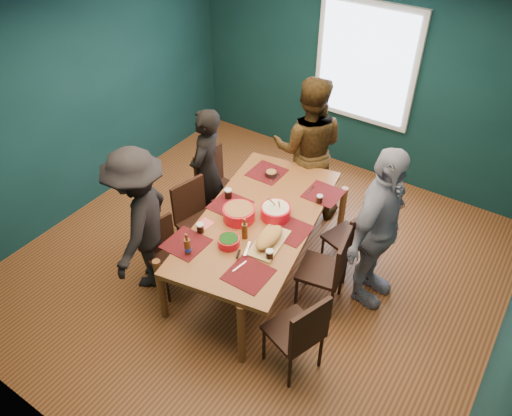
{
  "coord_description": "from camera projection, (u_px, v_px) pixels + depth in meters",
  "views": [
    {
      "loc": [
        2.21,
        -3.33,
        4.07
      ],
      "look_at": [
        0.05,
        -0.1,
        0.95
      ],
      "focal_mm": 35.0,
      "sensor_mm": 36.0,
      "label": 1
    }
  ],
  "objects": [
    {
      "name": "room",
      "position": [
        272.0,
        154.0,
        4.98
      ],
      "size": [
        5.01,
        5.01,
        2.71
      ],
      "color": "#97582C",
      "rests_on": "ground"
    },
    {
      "name": "dining_table",
      "position": [
        259.0,
        223.0,
        5.1
      ],
      "size": [
        1.47,
        2.35,
        0.83
      ],
      "rotation": [
        0.0,
        0.0,
        0.18
      ],
      "color": "brown",
      "rests_on": "floor"
    },
    {
      "name": "chair_left_far",
      "position": [
        216.0,
        183.0,
        5.96
      ],
      "size": [
        0.49,
        0.49,
        0.99
      ],
      "rotation": [
        0.0,
        0.0,
        -0.1
      ],
      "color": "black",
      "rests_on": "floor"
    },
    {
      "name": "chair_left_mid",
      "position": [
        195.0,
        215.0,
        5.53
      ],
      "size": [
        0.51,
        0.51,
        0.94
      ],
      "rotation": [
        0.0,
        0.0,
        -0.23
      ],
      "color": "black",
      "rests_on": "floor"
    },
    {
      "name": "chair_left_near",
      "position": [
        164.0,
        250.0,
        5.19
      ],
      "size": [
        0.45,
        0.45,
        0.83
      ],
      "rotation": [
        0.0,
        0.0,
        -0.24
      ],
      "color": "black",
      "rests_on": "floor"
    },
    {
      "name": "chair_right_far",
      "position": [
        354.0,
        236.0,
        5.29
      ],
      "size": [
        0.51,
        0.51,
        0.9
      ],
      "rotation": [
        0.0,
        0.0,
        -0.31
      ],
      "color": "black",
      "rests_on": "floor"
    },
    {
      "name": "chair_right_mid",
      "position": [
        330.0,
        266.0,
        4.9
      ],
      "size": [
        0.5,
        0.5,
        0.95
      ],
      "rotation": [
        0.0,
        0.0,
        0.19
      ],
      "color": "black",
      "rests_on": "floor"
    },
    {
      "name": "chair_right_near",
      "position": [
        301.0,
        331.0,
        4.3
      ],
      "size": [
        0.55,
        0.55,
        0.95
      ],
      "rotation": [
        0.0,
        0.0,
        -0.34
      ],
      "color": "black",
      "rests_on": "floor"
    },
    {
      "name": "person_far_left",
      "position": [
        207.0,
        171.0,
        5.78
      ],
      "size": [
        0.5,
        0.64,
        1.56
      ],
      "primitive_type": "imported",
      "rotation": [
        0.0,
        0.0,
        4.95
      ],
      "color": "black",
      "rests_on": "floor"
    },
    {
      "name": "person_back",
      "position": [
        308.0,
        149.0,
        5.94
      ],
      "size": [
        1.08,
        0.98,
        1.81
      ],
      "primitive_type": "imported",
      "rotation": [
        0.0,
        0.0,
        3.56
      ],
      "color": "black",
      "rests_on": "floor"
    },
    {
      "name": "person_right",
      "position": [
        378.0,
        230.0,
        4.8
      ],
      "size": [
        0.51,
        1.09,
        1.8
      ],
      "primitive_type": "imported",
      "rotation": [
        0.0,
        0.0,
        1.5
      ],
      "color": "white",
      "rests_on": "floor"
    },
    {
      "name": "person_near_left",
      "position": [
        140.0,
        221.0,
        5.02
      ],
      "size": [
        0.98,
        1.22,
        1.65
      ],
      "primitive_type": "imported",
      "rotation": [
        0.0,
        0.0,
        5.11
      ],
      "color": "black",
      "rests_on": "floor"
    },
    {
      "name": "bowl_salad",
      "position": [
        239.0,
        213.0,
        4.99
      ],
      "size": [
        0.33,
        0.33,
        0.14
      ],
      "color": "red",
      "rests_on": "dining_table"
    },
    {
      "name": "bowl_dumpling",
      "position": [
        276.0,
        211.0,
        5.02
      ],
      "size": [
        0.31,
        0.31,
        0.29
      ],
      "color": "red",
      "rests_on": "dining_table"
    },
    {
      "name": "bowl_herbs",
      "position": [
        229.0,
        241.0,
        4.7
      ],
      "size": [
        0.21,
        0.21,
        0.09
      ],
      "color": "red",
      "rests_on": "dining_table"
    },
    {
      "name": "cutting_board",
      "position": [
        269.0,
        239.0,
        4.71
      ],
      "size": [
        0.32,
        0.62,
        0.13
      ],
      "rotation": [
        0.0,
        0.0,
        0.11
      ],
      "color": "tan",
      "rests_on": "dining_table"
    },
    {
      "name": "small_bowl",
      "position": [
        271.0,
        173.0,
        5.6
      ],
      "size": [
        0.14,
        0.14,
        0.06
      ],
      "color": "black",
      "rests_on": "dining_table"
    },
    {
      "name": "beer_bottle_a",
      "position": [
        188.0,
        247.0,
        4.59
      ],
      "size": [
        0.06,
        0.06,
        0.24
      ],
      "color": "#4C280D",
      "rests_on": "dining_table"
    },
    {
      "name": "beer_bottle_b",
      "position": [
        245.0,
        231.0,
        4.76
      ],
      "size": [
        0.06,
        0.06,
        0.23
      ],
      "color": "#4C280D",
      "rests_on": "dining_table"
    },
    {
      "name": "cola_glass_a",
      "position": [
        200.0,
        228.0,
        4.84
      ],
      "size": [
        0.07,
        0.07,
        0.1
      ],
      "color": "black",
      "rests_on": "dining_table"
    },
    {
      "name": "cola_glass_b",
      "position": [
        270.0,
        254.0,
        4.55
      ],
      "size": [
        0.07,
        0.07,
        0.1
      ],
      "color": "black",
      "rests_on": "dining_table"
    },
    {
      "name": "cola_glass_c",
      "position": [
        320.0,
        199.0,
        5.21
      ],
      "size": [
        0.07,
        0.07,
        0.09
      ],
      "color": "black",
      "rests_on": "dining_table"
    },
    {
      "name": "cola_glass_d",
      "position": [
        228.0,
        193.0,
        5.26
      ],
      "size": [
        0.08,
        0.08,
        0.11
      ],
      "color": "black",
      "rests_on": "dining_table"
    },
    {
      "name": "napkin_a",
      "position": [
        294.0,
        232.0,
        4.88
      ],
      "size": [
        0.18,
        0.18,
        0.0
      ],
      "primitive_type": "cube",
      "rotation": [
        0.0,
        0.0,
        0.12
      ],
      "color": "#E46360",
      "rests_on": "dining_table"
    },
    {
      "name": "napkin_b",
      "position": [
        205.0,
        224.0,
        4.97
      ],
      "size": [
        0.15,
        0.15,
        0.0
      ],
      "primitive_type": "cube",
      "rotation": [
        0.0,
        0.0,
        -0.1
      ],
      "color": "#E46360",
      "rests_on": "dining_table"
    },
    {
      "name": "napkin_c",
      "position": [
        253.0,
        272.0,
        4.46
      ],
      "size": [
        0.2,
        0.2,
        0.0
      ],
      "primitive_type": "cube",
      "rotation": [
        0.0,
        0.0,
        0.4
      ],
      "color": "#E46360",
      "rests_on": "dining_table"
    }
  ]
}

